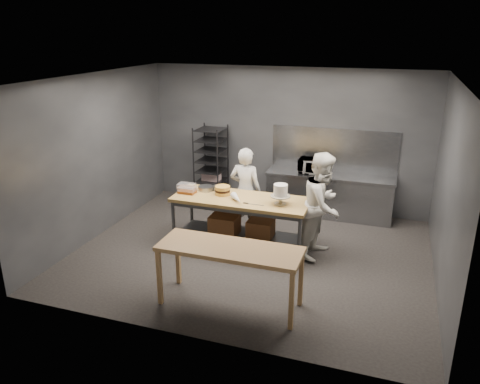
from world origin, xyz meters
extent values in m
plane|color=black|center=(0.00, 0.00, 0.00)|extent=(6.00, 6.00, 0.00)
cube|color=#4C4F54|center=(0.00, 2.50, 1.50)|extent=(6.00, 0.04, 3.00)
cube|color=olive|center=(-0.27, 0.22, 0.89)|extent=(2.40, 0.90, 0.06)
cube|color=#47494C|center=(-0.27, 0.22, 0.20)|extent=(2.25, 0.75, 0.03)
cylinder|color=#47494C|center=(-1.41, -0.17, 0.43)|extent=(0.06, 0.06, 0.86)
cylinder|color=#47494C|center=(-1.41, 0.61, 0.43)|extent=(0.06, 0.06, 0.86)
cylinder|color=#47494C|center=(0.87, -0.17, 0.43)|extent=(0.06, 0.06, 0.86)
cylinder|color=#47494C|center=(0.87, 0.61, 0.43)|extent=(0.06, 0.06, 0.86)
cube|color=brown|center=(-0.57, 0.18, 0.39)|extent=(0.50, 0.40, 0.35)
cube|color=brown|center=(0.07, 0.29, 0.36)|extent=(0.45, 0.38, 0.30)
cube|color=olive|center=(0.19, -1.62, 0.87)|extent=(2.00, 0.70, 0.06)
cube|color=olive|center=(-0.76, -1.92, 0.42)|extent=(0.06, 0.06, 0.84)
cube|color=olive|center=(-0.76, -1.32, 0.42)|extent=(0.06, 0.06, 0.84)
cube|color=olive|center=(1.14, -1.92, 0.42)|extent=(0.06, 0.06, 0.84)
cube|color=olive|center=(1.14, -1.32, 0.42)|extent=(0.06, 0.06, 0.84)
cube|color=slate|center=(1.00, 2.18, 0.88)|extent=(2.60, 0.60, 0.04)
cube|color=slate|center=(1.00, 2.18, 0.43)|extent=(2.56, 0.56, 0.86)
cube|color=slate|center=(1.00, 2.48, 1.35)|extent=(2.60, 0.02, 0.90)
cube|color=black|center=(-1.60, 2.10, 0.88)|extent=(0.61, 0.66, 1.75)
cube|color=white|center=(-1.60, 2.10, 0.54)|extent=(0.38, 0.25, 0.45)
imported|color=silver|center=(-0.40, 0.86, 0.83)|extent=(0.62, 0.41, 1.67)
imported|color=white|center=(1.14, 0.35, 0.91)|extent=(0.88, 1.02, 1.82)
imported|color=black|center=(0.62, 2.18, 1.05)|extent=(0.54, 0.37, 0.30)
cylinder|color=#A69D85|center=(0.45, 0.14, 0.93)|extent=(0.20, 0.20, 0.02)
cylinder|color=#A69D85|center=(0.45, 0.14, 1.00)|extent=(0.06, 0.06, 0.12)
cylinder|color=#A69D85|center=(0.45, 0.14, 1.07)|extent=(0.34, 0.34, 0.02)
cylinder|color=white|center=(0.45, 0.14, 1.18)|extent=(0.23, 0.23, 0.20)
cylinder|color=gold|center=(-0.64, 0.29, 0.95)|extent=(0.27, 0.27, 0.06)
cylinder|color=black|center=(-0.64, 0.29, 1.00)|extent=(0.27, 0.27, 0.04)
cylinder|color=gold|center=(-0.64, 0.29, 1.05)|extent=(0.27, 0.27, 0.06)
cylinder|color=gray|center=(-1.02, 0.42, 0.96)|extent=(0.28, 0.28, 0.07)
cylinder|color=gray|center=(-0.79, 0.51, 0.96)|extent=(0.26, 0.26, 0.07)
cone|color=white|center=(-0.28, 0.02, 0.98)|extent=(0.32, 0.38, 0.12)
cube|color=slate|center=(0.07, -0.01, 0.92)|extent=(0.28, 0.02, 0.00)
cube|color=black|center=(-0.11, -0.01, 0.93)|extent=(0.09, 0.02, 0.02)
cube|color=#95521D|center=(-1.28, 0.17, 0.95)|extent=(0.30, 0.20, 0.05)
cube|color=silver|center=(-1.28, 0.17, 1.00)|extent=(0.31, 0.21, 0.06)
cube|color=#95521D|center=(-1.37, 0.34, 0.95)|extent=(0.30, 0.20, 0.05)
cube|color=silver|center=(-1.37, 0.34, 1.00)|extent=(0.31, 0.21, 0.06)
camera|label=1|loc=(2.18, -7.06, 3.74)|focal=35.00mm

